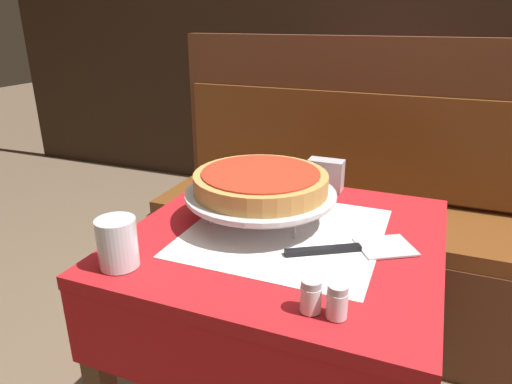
% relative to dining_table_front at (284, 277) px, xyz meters
% --- Properties ---
extents(dining_table_front, '(0.71, 0.71, 0.72)m').
position_rel_dining_table_front_xyz_m(dining_table_front, '(0.00, 0.00, 0.00)').
color(dining_table_front, red).
rests_on(dining_table_front, ground_plane).
extents(dining_table_rear, '(0.84, 0.84, 0.72)m').
position_rel_dining_table_front_xyz_m(dining_table_rear, '(-0.02, 1.54, 0.03)').
color(dining_table_rear, red).
rests_on(dining_table_rear, ground_plane).
extents(booth_bench, '(1.62, 0.47, 1.13)m').
position_rel_dining_table_front_xyz_m(booth_bench, '(0.06, 0.76, -0.26)').
color(booth_bench, brown).
rests_on(booth_bench, ground_plane).
extents(back_wall_panel, '(6.00, 0.04, 2.40)m').
position_rel_dining_table_front_xyz_m(back_wall_panel, '(0.00, 2.10, 0.60)').
color(back_wall_panel, black).
rests_on(back_wall_panel, ground_plane).
extents(pizza_pan_stand, '(0.37, 0.37, 0.08)m').
position_rel_dining_table_front_xyz_m(pizza_pan_stand, '(-0.08, 0.04, 0.19)').
color(pizza_pan_stand, '#ADADB2').
rests_on(pizza_pan_stand, dining_table_front).
extents(deep_dish_pizza, '(0.32, 0.32, 0.05)m').
position_rel_dining_table_front_xyz_m(deep_dish_pizza, '(-0.08, 0.04, 0.23)').
color(deep_dish_pizza, '#C68E47').
rests_on(deep_dish_pizza, pizza_pan_stand).
extents(pizza_server, '(0.27, 0.20, 0.01)m').
position_rel_dining_table_front_xyz_m(pizza_server, '(0.17, -0.03, 0.13)').
color(pizza_server, '#BCBCC1').
rests_on(pizza_server, dining_table_front).
extents(water_glass_near, '(0.08, 0.08, 0.10)m').
position_rel_dining_table_front_xyz_m(water_glass_near, '(-0.26, -0.27, 0.17)').
color(water_glass_near, silver).
rests_on(water_glass_near, dining_table_front).
extents(salt_shaker, '(0.04, 0.04, 0.06)m').
position_rel_dining_table_front_xyz_m(salt_shaker, '(0.14, -0.27, 0.15)').
color(salt_shaker, silver).
rests_on(salt_shaker, dining_table_front).
extents(pepper_shaker, '(0.04, 0.04, 0.06)m').
position_rel_dining_table_front_xyz_m(pepper_shaker, '(0.18, -0.27, 0.15)').
color(pepper_shaker, silver).
rests_on(pepper_shaker, dining_table_front).
extents(napkin_holder, '(0.10, 0.05, 0.09)m').
position_rel_dining_table_front_xyz_m(napkin_holder, '(0.02, 0.31, 0.17)').
color(napkin_holder, '#B2B2B7').
rests_on(napkin_holder, dining_table_front).
extents(condiment_caddy, '(0.14, 0.14, 0.16)m').
position_rel_dining_table_front_xyz_m(condiment_caddy, '(-0.08, 1.62, 0.16)').
color(condiment_caddy, black).
rests_on(condiment_caddy, dining_table_rear).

